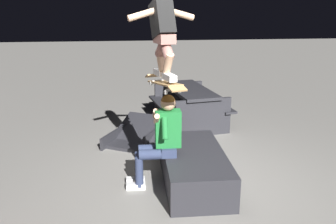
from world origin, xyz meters
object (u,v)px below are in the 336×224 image
picnic_table_back (190,100)px  kicker_ramp (137,136)px  person_sitting_on_ledge (160,137)px  ledge_box_main (194,167)px  skateboard (165,83)px  skater_airborne (163,29)px

picnic_table_back → kicker_ramp: bearing=126.8°
person_sitting_on_ledge → kicker_ramp: size_ratio=0.90×
kicker_ramp → picnic_table_back: 1.48m
ledge_box_main → skateboard: 1.28m
skateboard → skater_airborne: (0.05, 0.01, 0.69)m
skater_airborne → kicker_ramp: skater_airborne is taller
ledge_box_main → picnic_table_back: 2.66m
picnic_table_back → skateboard: bearing=163.1°
ledge_box_main → skater_airborne: bearing=84.2°
person_sitting_on_ledge → skateboard: 0.73m
skater_airborne → kicker_ramp: bearing=10.5°
picnic_table_back → ledge_box_main: bearing=171.5°
kicker_ramp → skater_airborne: bearing=-169.5°
skater_airborne → kicker_ramp: (1.73, 0.32, -2.06)m
skateboard → skater_airborne: size_ratio=0.93×
ledge_box_main → person_sitting_on_ledge: (-0.02, 0.47, 0.48)m
ledge_box_main → skater_airborne: skater_airborne is taller
ledge_box_main → kicker_ramp: (1.77, 0.74, -0.16)m
ledge_box_main → person_sitting_on_ledge: bearing=92.9°
skateboard → picnic_table_back: skateboard is taller
ledge_box_main → kicker_ramp: 1.93m
kicker_ramp → person_sitting_on_ledge: bearing=-171.3°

